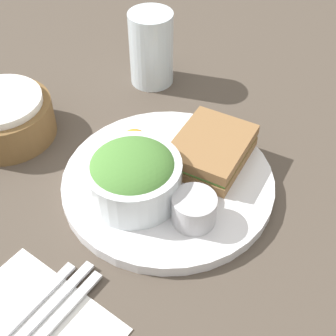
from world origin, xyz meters
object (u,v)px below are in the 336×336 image
Objects in this scene: bread_basket at (4,117)px; spoon at (18,320)px; sandwich at (211,149)px; salad_bowl at (133,175)px; drink_glass at (151,49)px; plate at (168,182)px; dressing_cup at (194,209)px; knife at (29,328)px.

bread_basket reaches higher than spoon.
sandwich is 1.05× the size of salad_bowl.
plate is at bearing -137.16° from drink_glass.
plate is 1.72× the size of spoon.
dressing_cup is (-0.11, -0.05, 0.00)m from sandwich.
sandwich is at bearing 172.05° from spoon.
drink_glass is at bearing 33.25° from salad_bowl.
knife is at bearing 164.28° from dressing_cup.
drink_glass reaches higher than sandwich.
dressing_cup reaches higher than spoon.
salad_bowl is at bearing -179.03° from spoon.
plate is at bearing 60.42° from dressing_cup.
plate is 2.31× the size of salad_bowl.
salad_bowl reaches higher than knife.
spoon is at bearing -90.00° from knife.
drink_glass reaches higher than knife.
salad_bowl is 0.99× the size of drink_glass.
sandwich is 1.04× the size of drink_glass.
knife is (-0.21, -0.29, -0.03)m from bread_basket.
sandwich is 0.67× the size of knife.
knife is at bearing 176.57° from sandwich.
plate is at bearing -77.54° from bread_basket.
sandwich is at bearing 175.00° from knife.
sandwich is at bearing -21.68° from salad_bowl.
drink_glass reaches higher than salad_bowl.
drink_glass is (0.25, 0.17, 0.01)m from salad_bowl.
dressing_cup is 0.36m from drink_glass.
sandwich is 0.78× the size of spoon.
plate is at bearing 176.27° from spoon.
knife is at bearing -157.82° from drink_glass.
bread_basket is at bearing 113.02° from sandwich.
sandwich is 0.89× the size of bread_basket.
salad_bowl is (-0.05, 0.02, 0.05)m from plate.
plate is 0.28m from knife.
drink_glass is at bearing 58.47° from sandwich.
salad_bowl is (-0.12, 0.05, 0.02)m from sandwich.
knife and spoon have the same top height.
dressing_cup reaches higher than sandwich.
spoon is at bearing 177.84° from plate.
plate is 1.97× the size of bread_basket.
bread_basket is (-0.06, 0.28, 0.03)m from plate.
bread_basket is 0.87× the size of spoon.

